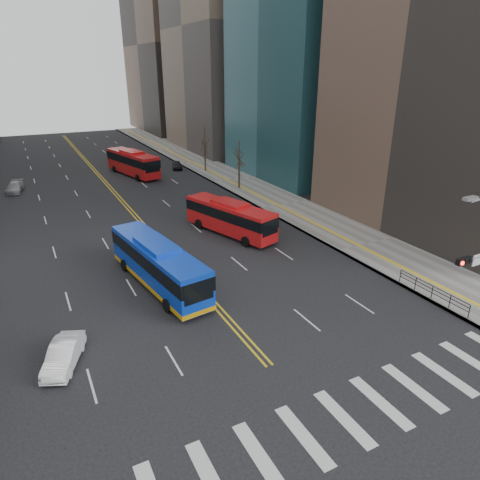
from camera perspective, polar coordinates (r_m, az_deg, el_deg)
The scene contains 14 objects.
ground at distance 22.43m, azimuth 11.16°, elevation -23.26°, with size 220.00×220.00×0.00m, color black.
sidewalk_right at distance 65.36m, azimuth -0.97°, elevation 8.11°, with size 7.00×130.00×0.15m, color slate.
crosswalk at distance 22.42m, azimuth 11.16°, elevation -23.25°, with size 26.70×4.00×0.01m.
centerline at distance 69.53m, azimuth -17.95°, elevation 7.84°, with size 0.55×100.00×0.01m.
office_towers at distance 81.50m, azimuth -21.96°, elevation 26.35°, with size 83.00×134.00×58.00m.
pedestrian_railing at distance 34.12m, azimuth 24.27°, elevation -6.11°, with size 0.06×6.06×1.02m.
street_trees at distance 47.81m, azimuth -22.60°, elevation 7.14°, with size 35.20×47.20×7.60m.
blue_bus at distance 33.36m, azimuth -10.86°, elevation -3.03°, with size 4.34×12.63×3.60m.
red_bus_near at distance 43.04m, azimuth -1.35°, elevation 3.22°, with size 5.65×11.07×3.44m.
red_bus_far at distance 69.93m, azimuth -14.12°, elevation 10.11°, with size 5.59×12.53×3.85m.
car_white at distance 26.99m, azimuth -22.47°, elevation -13.96°, with size 1.43×4.10×1.35m, color white.
car_dark_mid at distance 73.18m, azimuth -8.40°, elevation 9.85°, with size 1.53×3.80×1.30m, color black.
car_silver at distance 66.12m, azimuth -27.83°, elevation 6.25°, with size 1.86×4.58×1.33m, color #939498.
car_dark_far at distance 87.01m, azimuth -14.51°, elevation 11.31°, with size 2.07×4.48×1.25m, color black.
Camera 1 is at (-10.61, -11.87, 15.79)m, focal length 32.00 mm.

